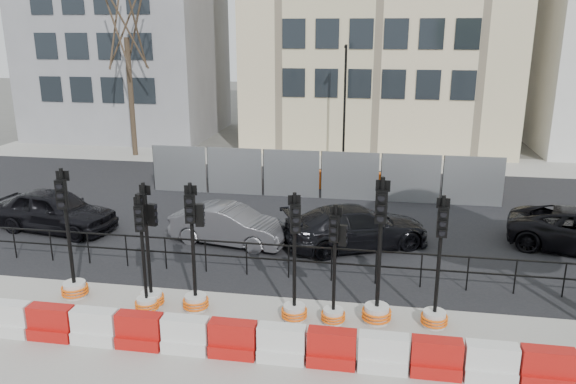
% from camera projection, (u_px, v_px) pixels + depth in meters
% --- Properties ---
extents(ground, '(120.00, 120.00, 0.00)m').
position_uv_depth(ground, '(281.00, 298.00, 14.59)').
color(ground, '#51514C').
rests_on(ground, ground).
extents(sidewalk_near, '(40.00, 6.00, 0.02)m').
position_uv_depth(sidewalk_near, '(255.00, 362.00, 11.75)').
color(sidewalk_near, gray).
rests_on(sidewalk_near, ground).
extents(road, '(40.00, 14.00, 0.03)m').
position_uv_depth(road, '(314.00, 213.00, 21.21)').
color(road, black).
rests_on(road, ground).
extents(sidewalk_far, '(40.00, 4.00, 0.02)m').
position_uv_depth(sidewalk_far, '(335.00, 160.00, 29.73)').
color(sidewalk_far, gray).
rests_on(sidewalk_far, ground).
extents(building_grey, '(11.00, 9.06, 14.00)m').
position_uv_depth(building_grey, '(126.00, 24.00, 35.68)').
color(building_grey, gray).
rests_on(building_grey, ground).
extents(kerb_railing, '(18.00, 0.04, 1.00)m').
position_uv_depth(kerb_railing, '(289.00, 256.00, 15.53)').
color(kerb_railing, black).
rests_on(kerb_railing, ground).
extents(heras_fencing, '(14.33, 1.72, 2.00)m').
position_uv_depth(heras_fencing, '(311.00, 177.00, 23.66)').
color(heras_fencing, gray).
rests_on(heras_fencing, ground).
extents(lamp_post_far, '(0.12, 0.56, 6.00)m').
position_uv_depth(lamp_post_far, '(345.00, 102.00, 27.79)').
color(lamp_post_far, black).
rests_on(lamp_post_far, ground).
extents(tree_bare_far, '(2.00, 2.00, 9.00)m').
position_uv_depth(tree_bare_far, '(126.00, 30.00, 29.16)').
color(tree_bare_far, '#473828').
rests_on(tree_bare_far, ground).
extents(barrier_row, '(14.65, 0.50, 0.80)m').
position_uv_depth(barrier_row, '(257.00, 342.00, 11.84)').
color(barrier_row, red).
rests_on(barrier_row, ground).
extents(traffic_signal_a, '(0.68, 0.68, 3.47)m').
position_uv_depth(traffic_signal_a, '(73.00, 272.00, 14.42)').
color(traffic_signal_a, silver).
rests_on(traffic_signal_a, ground).
extents(traffic_signal_b, '(0.64, 0.64, 3.24)m').
position_uv_depth(traffic_signal_b, '(150.00, 278.00, 13.92)').
color(traffic_signal_b, silver).
rests_on(traffic_signal_b, ground).
extents(traffic_signal_c, '(0.59, 0.59, 3.01)m').
position_uv_depth(traffic_signal_c, '(146.00, 288.00, 13.73)').
color(traffic_signal_c, silver).
rests_on(traffic_signal_c, ground).
extents(traffic_signal_d, '(0.65, 0.65, 3.28)m').
position_uv_depth(traffic_signal_d, '(195.00, 281.00, 13.74)').
color(traffic_signal_d, silver).
rests_on(traffic_signal_d, ground).
extents(traffic_signal_e, '(0.63, 0.63, 3.19)m').
position_uv_depth(traffic_signal_e, '(294.00, 295.00, 13.29)').
color(traffic_signal_e, silver).
rests_on(traffic_signal_e, ground).
extents(traffic_signal_f, '(0.58, 0.58, 2.95)m').
position_uv_depth(traffic_signal_f, '(334.00, 296.00, 13.15)').
color(traffic_signal_f, silver).
rests_on(traffic_signal_f, ground).
extents(traffic_signal_g, '(0.71, 0.71, 3.58)m').
position_uv_depth(traffic_signal_g, '(377.00, 294.00, 13.16)').
color(traffic_signal_g, silver).
rests_on(traffic_signal_g, ground).
extents(traffic_signal_h, '(0.63, 0.63, 3.22)m').
position_uv_depth(traffic_signal_h, '(436.00, 301.00, 12.99)').
color(traffic_signal_h, silver).
rests_on(traffic_signal_h, ground).
extents(car_a, '(3.08, 4.85, 1.47)m').
position_uv_depth(car_a, '(55.00, 210.00, 19.25)').
color(car_a, black).
rests_on(car_a, ground).
extents(car_b, '(2.69, 4.32, 1.27)m').
position_uv_depth(car_b, '(230.00, 225.00, 18.12)').
color(car_b, '#46464B').
rests_on(car_b, ground).
extents(car_c, '(5.44, 6.11, 1.35)m').
position_uv_depth(car_c, '(357.00, 227.00, 17.80)').
color(car_c, black).
rests_on(car_c, ground).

